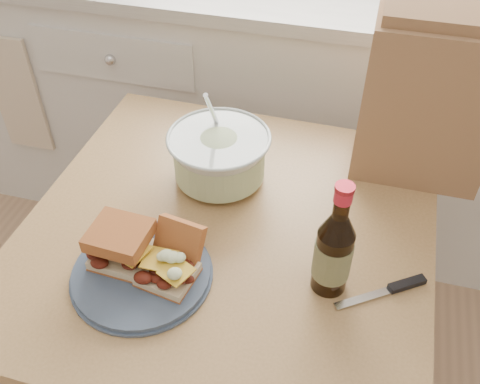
% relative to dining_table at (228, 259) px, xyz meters
% --- Properties ---
extents(cabinet_run, '(2.50, 0.64, 0.94)m').
position_rel_dining_table_xyz_m(cabinet_run, '(-0.06, 0.91, -0.16)').
color(cabinet_run, white).
rests_on(cabinet_run, ground).
extents(dining_table, '(0.89, 0.89, 0.74)m').
position_rel_dining_table_xyz_m(dining_table, '(0.00, 0.00, 0.00)').
color(dining_table, tan).
rests_on(dining_table, ground).
extents(plate, '(0.27, 0.27, 0.02)m').
position_rel_dining_table_xyz_m(plate, '(-0.13, -0.17, 0.12)').
color(plate, '#41516A').
rests_on(plate, dining_table).
extents(sandwich_left, '(0.12, 0.11, 0.08)m').
position_rel_dining_table_xyz_m(sandwich_left, '(-0.17, -0.15, 0.17)').
color(sandwich_left, beige).
rests_on(sandwich_left, plate).
extents(sandwich_right, '(0.12, 0.16, 0.09)m').
position_rel_dining_table_xyz_m(sandwich_right, '(-0.07, -0.16, 0.16)').
color(sandwich_right, beige).
rests_on(sandwich_right, plate).
extents(coleslaw_bowl, '(0.24, 0.24, 0.24)m').
position_rel_dining_table_xyz_m(coleslaw_bowl, '(-0.06, 0.15, 0.17)').
color(coleslaw_bowl, silver).
rests_on(coleslaw_bowl, dining_table).
extents(beer_bottle, '(0.07, 0.07, 0.26)m').
position_rel_dining_table_xyz_m(beer_bottle, '(0.24, -0.10, 0.21)').
color(beer_bottle, black).
rests_on(beer_bottle, dining_table).
extents(knife, '(0.17, 0.12, 0.01)m').
position_rel_dining_table_xyz_m(knife, '(0.37, -0.08, 0.11)').
color(knife, silver).
rests_on(knife, dining_table).
extents(paper_bag, '(0.29, 0.19, 0.38)m').
position_rel_dining_table_xyz_m(paper_bag, '(0.38, 0.33, 0.30)').
color(paper_bag, '#987149').
rests_on(paper_bag, dining_table).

